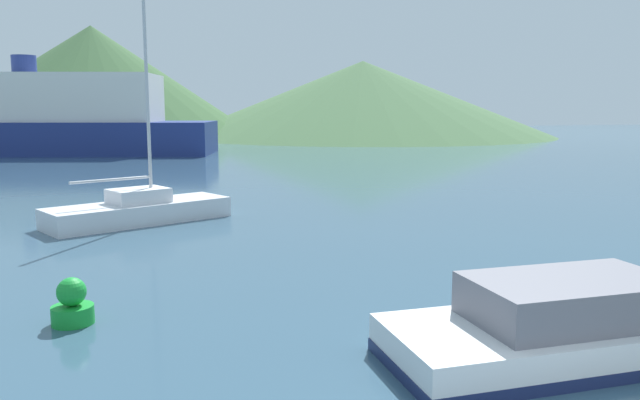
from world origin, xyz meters
The scene contains 5 objects.
sailboat_inner centered at (-4.74, 18.32, 0.48)m, with size 6.73×4.64×8.26m.
ferry_distant centered at (-13.80, 55.99, 3.08)m, with size 33.43×16.21×8.62m.
buoy_marker centered at (-6.07, 7.62, 0.37)m, with size 0.79×0.79×0.91m.
hill_central centered at (-9.86, 86.49, 7.51)m, with size 45.14×45.14×15.02m.
hill_east centered at (27.50, 82.14, 5.41)m, with size 54.57×54.57×10.82m.
Camera 1 is at (-4.80, -4.70, 4.09)m, focal length 35.00 mm.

